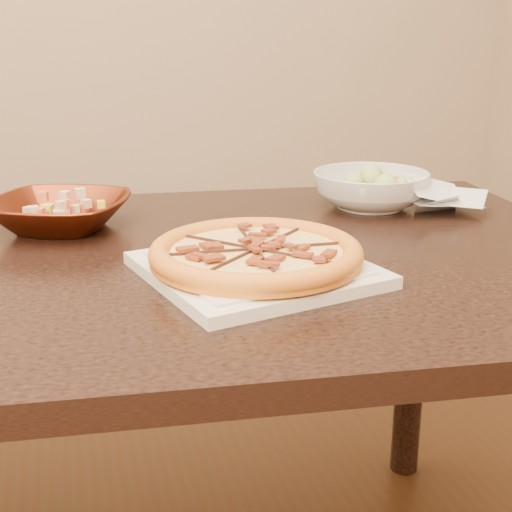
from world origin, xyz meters
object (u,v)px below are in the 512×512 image
object	(u,v)px
dining_table	(184,312)
pizza	(256,253)
salad_bowl	(371,190)
bronze_bowl	(61,213)
plate	(256,269)

from	to	relation	value
dining_table	pizza	xyz separation A→B (m)	(0.09, -0.13, 0.14)
pizza	salad_bowl	distance (m)	0.47
dining_table	bronze_bowl	bearing A→B (deg)	132.59
dining_table	plate	size ratio (longest dim) A/B	4.07
plate	pizza	distance (m)	0.02
bronze_bowl	salad_bowl	size ratio (longest dim) A/B	1.04
salad_bowl	plate	bearing A→B (deg)	-133.94
dining_table	salad_bowl	size ratio (longest dim) A/B	6.40
dining_table	plate	bearing A→B (deg)	-56.83
dining_table	pizza	world-z (taller)	pizza
pizza	bronze_bowl	size ratio (longest dim) A/B	1.30
dining_table	salad_bowl	bearing A→B (deg)	26.50
pizza	dining_table	bearing A→B (deg)	123.17
dining_table	plate	distance (m)	0.19
plate	pizza	world-z (taller)	pizza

